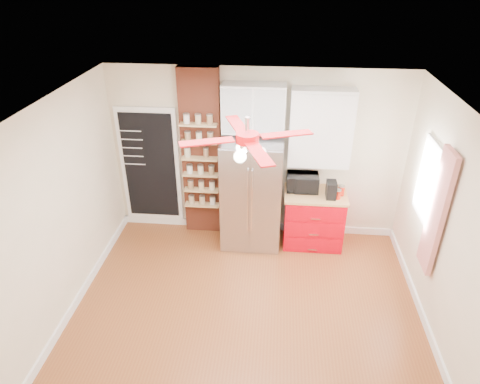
# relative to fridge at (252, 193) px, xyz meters

# --- Properties ---
(floor) EXTENTS (4.50, 4.50, 0.00)m
(floor) POSITION_rel_fridge_xyz_m (0.05, -1.63, -0.88)
(floor) COLOR brown
(floor) RESTS_ON ground
(ceiling) EXTENTS (4.50, 4.50, 0.00)m
(ceiling) POSITION_rel_fridge_xyz_m (0.05, -1.63, 1.83)
(ceiling) COLOR white
(ceiling) RESTS_ON wall_back
(wall_back) EXTENTS (4.50, 0.02, 2.70)m
(wall_back) POSITION_rel_fridge_xyz_m (0.05, 0.37, 0.48)
(wall_back) COLOR beige
(wall_back) RESTS_ON floor
(wall_front) EXTENTS (4.50, 0.02, 2.70)m
(wall_front) POSITION_rel_fridge_xyz_m (0.05, -3.63, 0.48)
(wall_front) COLOR beige
(wall_front) RESTS_ON floor
(wall_left) EXTENTS (0.02, 4.00, 2.70)m
(wall_left) POSITION_rel_fridge_xyz_m (-2.20, -1.63, 0.48)
(wall_left) COLOR beige
(wall_left) RESTS_ON floor
(wall_right) EXTENTS (0.02, 4.00, 2.70)m
(wall_right) POSITION_rel_fridge_xyz_m (2.30, -1.63, 0.48)
(wall_right) COLOR beige
(wall_right) RESTS_ON floor
(chalkboard) EXTENTS (0.95, 0.05, 1.95)m
(chalkboard) POSITION_rel_fridge_xyz_m (-1.65, 0.33, 0.23)
(chalkboard) COLOR white
(chalkboard) RESTS_ON wall_back
(brick_pillar) EXTENTS (0.60, 0.16, 2.70)m
(brick_pillar) POSITION_rel_fridge_xyz_m (-0.80, 0.29, 0.48)
(brick_pillar) COLOR brown
(brick_pillar) RESTS_ON floor
(fridge) EXTENTS (0.90, 0.70, 1.75)m
(fridge) POSITION_rel_fridge_xyz_m (0.00, 0.00, 0.00)
(fridge) COLOR #A8A8AC
(fridge) RESTS_ON floor
(upper_glass_cabinet) EXTENTS (0.90, 0.35, 0.70)m
(upper_glass_cabinet) POSITION_rel_fridge_xyz_m (0.00, 0.20, 1.27)
(upper_glass_cabinet) COLOR white
(upper_glass_cabinet) RESTS_ON wall_back
(red_cabinet) EXTENTS (0.94, 0.64, 0.90)m
(red_cabinet) POSITION_rel_fridge_xyz_m (0.97, 0.05, -0.42)
(red_cabinet) COLOR #C80010
(red_cabinet) RESTS_ON floor
(upper_shelf_unit) EXTENTS (0.90, 0.30, 1.15)m
(upper_shelf_unit) POSITION_rel_fridge_xyz_m (0.97, 0.22, 1.00)
(upper_shelf_unit) COLOR white
(upper_shelf_unit) RESTS_ON wall_back
(window) EXTENTS (0.04, 0.75, 1.05)m
(window) POSITION_rel_fridge_xyz_m (2.28, -0.73, 0.68)
(window) COLOR white
(window) RESTS_ON wall_right
(curtain) EXTENTS (0.06, 0.40, 1.55)m
(curtain) POSITION_rel_fridge_xyz_m (2.23, -1.28, 0.57)
(curtain) COLOR red
(curtain) RESTS_ON wall_right
(ceiling_fan) EXTENTS (1.40, 1.40, 0.44)m
(ceiling_fan) POSITION_rel_fridge_xyz_m (0.05, -1.63, 1.55)
(ceiling_fan) COLOR silver
(ceiling_fan) RESTS_ON ceiling
(toaster_oven) EXTENTS (0.48, 0.33, 0.26)m
(toaster_oven) POSITION_rel_fridge_xyz_m (0.76, 0.13, 0.16)
(toaster_oven) COLOR black
(toaster_oven) RESTS_ON red_cabinet
(coffee_maker) EXTENTS (0.15, 0.22, 0.26)m
(coffee_maker) POSITION_rel_fridge_xyz_m (1.18, -0.06, 0.15)
(coffee_maker) COLOR black
(coffee_maker) RESTS_ON red_cabinet
(canister_left) EXTENTS (0.12, 0.12, 0.13)m
(canister_left) POSITION_rel_fridge_xyz_m (1.28, -0.08, 0.09)
(canister_left) COLOR red
(canister_left) RESTS_ON red_cabinet
(canister_right) EXTENTS (0.12, 0.12, 0.14)m
(canister_right) POSITION_rel_fridge_xyz_m (1.34, 0.03, 0.10)
(canister_right) COLOR #AF1809
(canister_right) RESTS_ON red_cabinet
(pantry_jar_oats) EXTENTS (0.13, 0.13, 0.14)m
(pantry_jar_oats) POSITION_rel_fridge_xyz_m (-0.99, 0.17, 0.57)
(pantry_jar_oats) COLOR #C1B594
(pantry_jar_oats) RESTS_ON brick_pillar
(pantry_jar_beans) EXTENTS (0.10, 0.10, 0.14)m
(pantry_jar_beans) POSITION_rel_fridge_xyz_m (-0.71, 0.17, 0.57)
(pantry_jar_beans) COLOR #876445
(pantry_jar_beans) RESTS_ON brick_pillar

